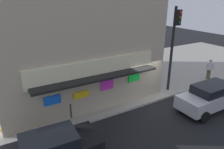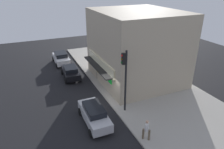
% 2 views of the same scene
% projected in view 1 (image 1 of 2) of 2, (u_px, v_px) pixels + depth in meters
% --- Properties ---
extents(ground_plane, '(54.19, 54.19, 0.00)m').
position_uv_depth(ground_plane, '(151.00, 104.00, 13.29)').
color(ground_plane, black).
extents(sidewalk, '(36.13, 10.30, 0.14)m').
position_uv_depth(sidewalk, '(111.00, 77.00, 17.42)').
color(sidewalk, '#A39E93').
rests_on(sidewalk, ground_plane).
extents(corner_building, '(9.88, 9.62, 7.96)m').
position_uv_depth(corner_building, '(67.00, 32.00, 14.30)').
color(corner_building, tan).
rests_on(corner_building, sidewalk).
extents(traffic_light, '(0.32, 0.58, 5.71)m').
position_uv_depth(traffic_light, '(174.00, 39.00, 13.62)').
color(traffic_light, black).
rests_on(traffic_light, sidewalk).
extents(fire_hydrant, '(0.53, 0.29, 0.82)m').
position_uv_depth(fire_hydrant, '(5.00, 128.00, 9.95)').
color(fire_hydrant, gold).
rests_on(fire_hydrant, sidewalk).
extents(trash_can, '(0.47, 0.47, 0.88)m').
position_uv_depth(trash_can, '(69.00, 109.00, 11.50)').
color(trash_can, '#2D2D2D').
rests_on(trash_can, sidewalk).
extents(pedestrian, '(0.51, 0.56, 1.70)m').
position_uv_depth(pedestrian, '(209.00, 69.00, 16.35)').
color(pedestrian, brown).
rests_on(pedestrian, sidewalk).
extents(potted_plant_by_doorway, '(0.56, 0.56, 0.83)m').
position_uv_depth(potted_plant_by_doorway, '(89.00, 90.00, 13.81)').
color(potted_plant_by_doorway, brown).
rests_on(potted_plant_by_doorway, sidewalk).
extents(parked_car_silver, '(4.47, 1.91, 1.59)m').
position_uv_depth(parked_car_silver, '(211.00, 96.00, 12.46)').
color(parked_car_silver, '#B7B7BC').
rests_on(parked_car_silver, ground_plane).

